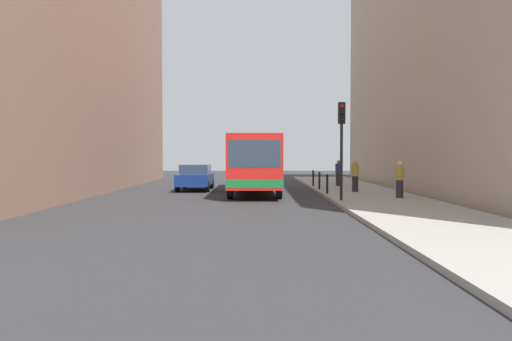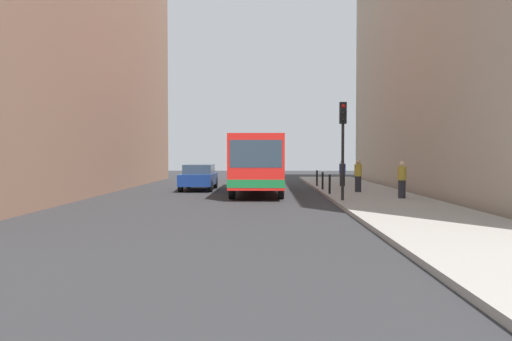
# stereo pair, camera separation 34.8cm
# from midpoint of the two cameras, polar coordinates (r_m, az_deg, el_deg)

# --- Properties ---
(ground_plane) EXTENTS (80.00, 80.00, 0.00)m
(ground_plane) POSITION_cam_midpoint_polar(r_m,az_deg,el_deg) (23.21, -0.08, -3.29)
(ground_plane) COLOR #2D2D30
(sidewalk) EXTENTS (4.40, 40.00, 0.15)m
(sidewalk) POSITION_cam_midpoint_polar(r_m,az_deg,el_deg) (23.79, 13.06, -3.03)
(sidewalk) COLOR #9E9991
(sidewalk) RESTS_ON ground
(building_left) EXTENTS (7.00, 32.00, 17.80)m
(building_left) POSITION_cam_midpoint_polar(r_m,az_deg,el_deg) (30.28, -23.14, 14.72)
(building_left) COLOR #936B56
(building_left) RESTS_ON ground
(building_right) EXTENTS (7.00, 32.00, 16.05)m
(building_right) POSITION_cam_midpoint_polar(r_m,az_deg,el_deg) (29.99, 23.16, 13.13)
(building_right) COLOR #B2A38C
(building_right) RESTS_ON ground
(bus) EXTENTS (2.56, 11.02, 3.00)m
(bus) POSITION_cam_midpoint_polar(r_m,az_deg,el_deg) (27.41, -0.24, 1.11)
(bus) COLOR red
(bus) RESTS_ON ground
(car_beside_bus) EXTENTS (1.88, 4.41, 1.48)m
(car_beside_bus) POSITION_cam_midpoint_polar(r_m,az_deg,el_deg) (29.41, -6.90, -0.69)
(car_beside_bus) COLOR navy
(car_beside_bus) RESTS_ON ground
(traffic_light) EXTENTS (0.28, 0.33, 4.10)m
(traffic_light) POSITION_cam_midpoint_polar(r_m,az_deg,el_deg) (21.46, 9.44, 4.29)
(traffic_light) COLOR black
(traffic_light) RESTS_ON sidewalk
(bollard_near) EXTENTS (0.11, 0.11, 0.95)m
(bollard_near) POSITION_cam_midpoint_polar(r_m,az_deg,el_deg) (24.90, 7.91, -1.52)
(bollard_near) COLOR black
(bollard_near) RESTS_ON sidewalk
(bollard_mid) EXTENTS (0.11, 0.11, 0.95)m
(bollard_mid) POSITION_cam_midpoint_polar(r_m,az_deg,el_deg) (27.91, 7.09, -1.15)
(bollard_mid) COLOR black
(bollard_mid) RESTS_ON sidewalk
(bollard_far) EXTENTS (0.11, 0.11, 0.95)m
(bollard_far) POSITION_cam_midpoint_polar(r_m,az_deg,el_deg) (30.92, 6.42, -0.85)
(bollard_far) COLOR black
(bollard_far) RESTS_ON sidewalk
(pedestrian_near_signal) EXTENTS (0.38, 0.38, 1.62)m
(pedestrian_near_signal) POSITION_cam_midpoint_polar(r_m,az_deg,el_deg) (23.14, 15.75, -1.01)
(pedestrian_near_signal) COLOR #26262D
(pedestrian_near_signal) RESTS_ON sidewalk
(pedestrian_mid_sidewalk) EXTENTS (0.38, 0.38, 1.64)m
(pedestrian_mid_sidewalk) POSITION_cam_midpoint_polar(r_m,az_deg,el_deg) (26.39, 11.02, -0.61)
(pedestrian_mid_sidewalk) COLOR #26262D
(pedestrian_mid_sidewalk) RESTS_ON sidewalk
(pedestrian_far_sidewalk) EXTENTS (0.38, 0.38, 1.57)m
(pedestrian_far_sidewalk) POSITION_cam_midpoint_polar(r_m,az_deg,el_deg) (31.06, 9.24, -0.29)
(pedestrian_far_sidewalk) COLOR #26262D
(pedestrian_far_sidewalk) RESTS_ON sidewalk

